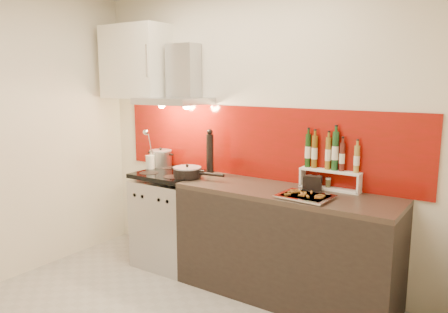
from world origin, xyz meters
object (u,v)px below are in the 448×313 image
Objects in this scene: counter at (285,244)px; saute_pan at (188,172)px; stock_pot at (161,158)px; pepper_mill at (210,153)px; baking_tray at (305,196)px; range_stove at (172,219)px.

saute_pan is at bearing -174.94° from counter.
stock_pot is 0.52× the size of pepper_mill.
pepper_mill is at bearing 166.09° from baking_tray.
counter is 4.19× the size of pepper_mill.
pepper_mill is (0.08, 0.22, 0.15)m from saute_pan.
pepper_mill is at bearing 170.86° from counter.
range_stove is at bearing 175.03° from baking_tray.
range_stove is 2.24× the size of baking_tray.
range_stove is at bearing -157.99° from pepper_mill.
stock_pot is 0.64m from pepper_mill.
stock_pot is at bearing 149.51° from range_stove.
baking_tray is at bearing -2.25° from saute_pan.
counter is 3.66× the size of saute_pan.
baking_tray is at bearing -4.97° from range_stove.
counter is at bearing 149.68° from baking_tray.
range_stove is at bearing 163.61° from saute_pan.
counter is at bearing 0.23° from range_stove.
baking_tray is at bearing -13.91° from pepper_mill.
pepper_mill reaches higher than counter.
saute_pan is 1.21× the size of baking_tray.
stock_pot reaches higher than saute_pan.
pepper_mill is at bearing 22.01° from range_stove.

